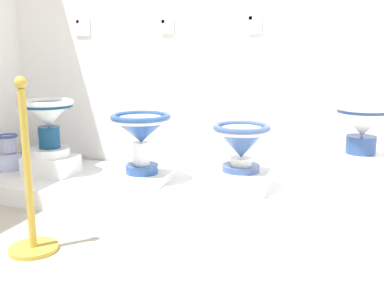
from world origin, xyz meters
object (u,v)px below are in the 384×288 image
at_px(antique_toilet_rightmost, 362,126).
at_px(stanchion_post_near_left, 30,204).
at_px(info_placard_first, 83,27).
at_px(antique_toilet_pale_glazed, 48,118).
at_px(plinth_block_slender_white, 142,177).
at_px(plinth_block_leftmost, 240,180).
at_px(plinth_block_pale_glazed, 51,165).
at_px(antique_toilet_leftmost, 241,141).
at_px(plinth_block_rightmost, 358,181).
at_px(info_placard_second, 167,26).
at_px(info_placard_third, 255,23).
at_px(decorative_vase_corner, 10,164).
at_px(antique_toilet_slender_white, 141,130).

xyz_separation_m(antique_toilet_rightmost, stanchion_post_near_left, (-1.68, -1.05, -0.34)).
bearing_deg(antique_toilet_rightmost, info_placard_first, 169.68).
distance_m(antique_toilet_pale_glazed, antique_toilet_rightmost, 2.23).
height_order(plinth_block_slender_white, plinth_block_leftmost, plinth_block_leftmost).
xyz_separation_m(plinth_block_pale_glazed, antique_toilet_leftmost, (1.47, 0.06, 0.27)).
height_order(plinth_block_rightmost, info_placard_second, info_placard_second).
height_order(antique_toilet_pale_glazed, info_placard_second, info_placard_second).
xyz_separation_m(plinth_block_pale_glazed, info_placard_first, (0.02, 0.51, 1.06)).
bearing_deg(info_placard_third, plinth_block_rightmost, -27.64).
height_order(plinth_block_leftmost, antique_toilet_leftmost, antique_toilet_leftmost).
bearing_deg(antique_toilet_leftmost, info_placard_first, 162.66).
bearing_deg(info_placard_first, plinth_block_leftmost, -17.34).
relative_size(plinth_block_pale_glazed, antique_toilet_rightmost, 1.00).
xyz_separation_m(plinth_block_slender_white, antique_toilet_leftmost, (0.73, 0.02, 0.31)).
relative_size(antique_toilet_pale_glazed, decorative_vase_corner, 1.06).
distance_m(plinth_block_pale_glazed, decorative_vase_corner, 0.44).
height_order(plinth_block_pale_glazed, plinth_block_slender_white, plinth_block_pale_glazed).
bearing_deg(info_placard_third, plinth_block_slender_white, -146.58).
distance_m(antique_toilet_pale_glazed, info_placard_second, 1.15).
height_order(antique_toilet_slender_white, info_placard_second, info_placard_second).
height_order(antique_toilet_leftmost, stanchion_post_near_left, stanchion_post_near_left).
relative_size(info_placard_third, stanchion_post_near_left, 0.14).
height_order(antique_toilet_pale_glazed, plinth_block_slender_white, antique_toilet_pale_glazed).
height_order(plinth_block_slender_white, antique_toilet_rightmost, antique_toilet_rightmost).
relative_size(plinth_block_leftmost, info_placard_third, 2.78).
xyz_separation_m(antique_toilet_leftmost, decorative_vase_corner, (-1.91, -0.01, -0.31)).
bearing_deg(info_placard_third, stanchion_post_near_left, -122.16).
xyz_separation_m(antique_toilet_slender_white, decorative_vase_corner, (-1.18, 0.01, -0.34)).
xyz_separation_m(antique_toilet_rightmost, info_placard_second, (-1.45, 0.40, 0.65)).
relative_size(info_placard_second, stanchion_post_near_left, 0.12).
distance_m(plinth_block_leftmost, plinth_block_rightmost, 0.75).
bearing_deg(plinth_block_slender_white, antique_toilet_pale_glazed, -176.61).
distance_m(info_placard_second, decorative_vase_corner, 1.69).
xyz_separation_m(antique_toilet_rightmost, info_placard_third, (-0.77, 0.40, 0.65)).
distance_m(plinth_block_pale_glazed, stanchion_post_near_left, 1.09).
bearing_deg(plinth_block_leftmost, stanchion_post_near_left, -132.97).
distance_m(antique_toilet_slender_white, antique_toilet_leftmost, 0.73).
xyz_separation_m(antique_toilet_pale_glazed, info_placard_second, (0.77, 0.51, 0.69)).
xyz_separation_m(antique_toilet_pale_glazed, info_placard_third, (1.46, 0.51, 0.69)).
distance_m(plinth_block_slender_white, info_placard_third, 1.39).
bearing_deg(antique_toilet_slender_white, info_placard_third, 33.42).
height_order(plinth_block_pale_glazed, info_placard_third, info_placard_third).
relative_size(plinth_block_slender_white, plinth_block_leftmost, 1.04).
bearing_deg(plinth_block_slender_white, info_placard_first, 147.14).
distance_m(antique_toilet_slender_white, info_placard_third, 1.14).
bearing_deg(antique_toilet_slender_white, plinth_block_slender_white, 0.00).
xyz_separation_m(plinth_block_rightmost, stanchion_post_near_left, (-1.68, -1.05, 0.01)).
bearing_deg(decorative_vase_corner, plinth_block_slender_white, -0.40).
height_order(antique_toilet_slender_white, antique_toilet_leftmost, antique_toilet_slender_white).
height_order(antique_toilet_slender_white, plinth_block_rightmost, antique_toilet_slender_white).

